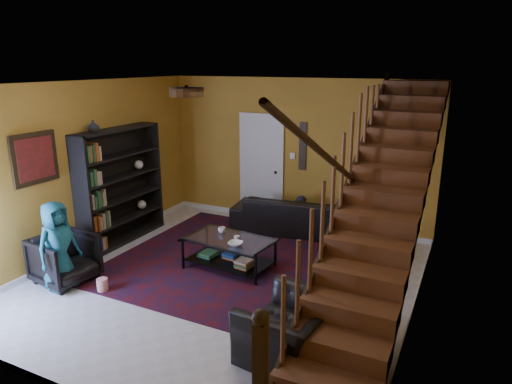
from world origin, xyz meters
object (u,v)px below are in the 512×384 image
(armchair_right, at_px, (289,329))
(coffee_table, at_px, (229,251))
(bookshelf, at_px, (121,188))
(sofa, at_px, (295,215))
(armchair_left, at_px, (65,259))

(armchair_right, height_order, coffee_table, armchair_right)
(bookshelf, distance_m, coffee_table, 2.38)
(sofa, bearing_deg, coffee_table, 72.92)
(sofa, distance_m, armchair_left, 4.02)
(armchair_right, bearing_deg, armchair_left, -85.62)
(sofa, xyz_separation_m, coffee_table, (-0.33, -1.93, -0.05))
(armchair_left, bearing_deg, sofa, -26.46)
(bookshelf, height_order, coffee_table, bookshelf)
(armchair_left, relative_size, coffee_table, 0.56)
(sofa, distance_m, coffee_table, 1.95)
(sofa, height_order, armchair_left, armchair_left)
(sofa, bearing_deg, armchair_right, 102.82)
(sofa, relative_size, armchair_left, 2.96)
(armchair_left, height_order, coffee_table, armchair_left)
(sofa, relative_size, coffee_table, 1.67)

